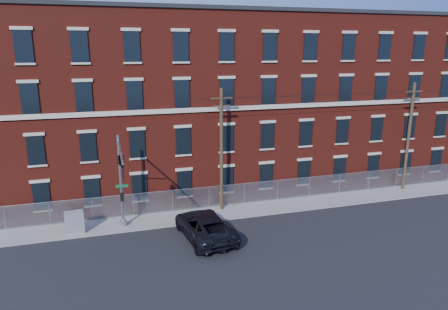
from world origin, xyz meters
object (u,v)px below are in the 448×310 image
Objects in this scene: traffic_signal_mast at (121,167)px; utility_pole_near at (221,148)px; pickup_truck at (205,226)px; utility_cabinet at (74,222)px.

utility_pole_near is at bearing 23.14° from traffic_signal_mast.
utility_pole_near reaches higher than traffic_signal_mast.
pickup_truck is (5.46, -1.10, -4.49)m from traffic_signal_mast.
traffic_signal_mast is 0.70× the size of utility_pole_near.
utility_pole_near reaches higher than utility_cabinet.
traffic_signal_mast is 7.15m from pickup_truck.
utility_pole_near is at bearing -126.17° from pickup_truck.
traffic_signal_mast is 1.08× the size of pickup_truck.
utility_pole_near is (8.00, 3.42, -0.05)m from traffic_signal_mast.
traffic_signal_mast reaches higher than pickup_truck.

